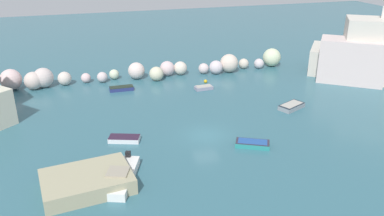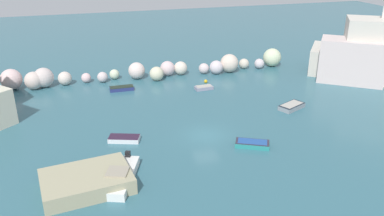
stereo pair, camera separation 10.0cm
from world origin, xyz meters
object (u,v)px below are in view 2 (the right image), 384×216
moored_boat_2 (292,106)px  moored_boat_3 (204,88)px  moored_boat_1 (124,139)px  moored_boat_4 (120,176)px  moored_boat_5 (122,88)px  stone_dock (87,181)px  moored_boat_0 (252,144)px  channel_buoy (206,81)px

moored_boat_2 → moored_boat_3: (-7.81, 9.25, -0.07)m
moored_boat_1 → moored_boat_3: 16.97m
moored_boat_3 → moored_boat_4: (-13.42, -18.91, 0.25)m
moored_boat_5 → stone_dock: bearing=-104.0°
moored_boat_2 → moored_boat_5: moored_boat_2 is taller
moored_boat_0 → moored_boat_3: (0.55, 16.47, -0.05)m
moored_boat_2 → moored_boat_4: bearing=-0.6°
moored_boat_0 → moored_boat_4: 13.10m
moored_boat_5 → moored_boat_2: bearing=-33.1°
moored_boat_3 → moored_boat_4: moored_boat_4 is taller
stone_dock → moored_boat_2: 25.85m
stone_dock → moored_boat_4: size_ratio=1.12×
moored_boat_3 → moored_boat_4: 23.19m
moored_boat_0 → moored_boat_5: bearing=144.4°
stone_dock → moored_boat_0: 15.76m
channel_buoy → moored_boat_3: 2.62m
moored_boat_0 → moored_boat_5: 21.70m
moored_boat_3 → moored_boat_5: moored_boat_5 is taller
channel_buoy → moored_boat_3: (-1.07, -2.39, -0.00)m
moored_boat_4 → stone_dock: bearing=-64.9°
moored_boat_0 → moored_boat_5: size_ratio=1.13×
moored_boat_3 → moored_boat_4: size_ratio=0.39×
moored_boat_1 → moored_boat_5: size_ratio=1.05×
moored_boat_5 → moored_boat_0: bearing=-62.4°
channel_buoy → moored_boat_4: moored_boat_4 is taller
channel_buoy → moored_boat_0: (-1.62, -18.86, 0.05)m
channel_buoy → moored_boat_2: bearing=-59.9°
moored_boat_0 → moored_boat_1: bearing=-174.7°
moored_boat_2 → moored_boat_3: 12.11m
stone_dock → moored_boat_1: bearing=61.7°
moored_boat_2 → stone_dock: bearing=-2.7°
moored_boat_2 → moored_boat_5: 21.93m
channel_buoy → moored_boat_1: size_ratio=0.15×
moored_boat_1 → moored_boat_2: size_ratio=0.91×
moored_boat_0 → moored_boat_2: moored_boat_2 is taller
channel_buoy → moored_boat_0: size_ratio=0.14×
moored_boat_1 → moored_boat_5: bearing=103.1°
moored_boat_2 → moored_boat_4: size_ratio=0.59×
moored_boat_3 → moored_boat_5: bearing=-18.1°
moored_boat_0 → moored_boat_1: moored_boat_0 is taller
channel_buoy → moored_boat_4: bearing=-124.2°
moored_boat_2 → moored_boat_0: bearing=15.8°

